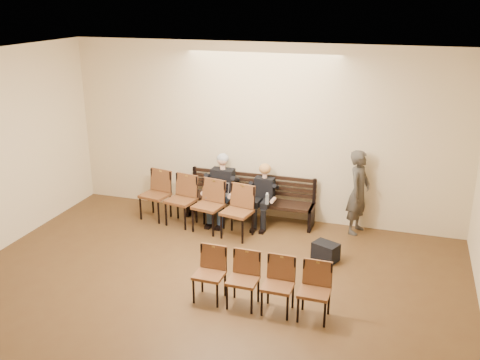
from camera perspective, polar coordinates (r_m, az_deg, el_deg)
The scene contains 10 objects.
room_walls at distance 6.56m, azimuth -7.52°, elevation 3.11°, with size 8.02×10.01×3.51m.
bench at distance 10.79m, azimuth 1.02°, elevation -3.20°, with size 2.60×0.90×0.45m, color black.
seated_man at distance 10.68m, azimuth -2.01°, elevation -0.86°, with size 0.56×0.78×1.35m, color black, non-canonical shape.
seated_woman at distance 10.48m, azimuth 2.48°, elevation -2.00°, with size 0.47×0.65×1.10m, color black, non-canonical shape.
laptop at distance 10.54m, azimuth -2.27°, elevation -1.76°, with size 0.33×0.26×0.24m, color silver.
water_bottle at distance 10.17m, azimuth 2.90°, elevation -2.59°, with size 0.07×0.07×0.23m, color silver.
bag at distance 9.38m, azimuth 9.12°, elevation -7.54°, with size 0.42×0.29×0.31m, color black.
passerby at distance 10.26m, azimuth 12.58°, elevation -0.63°, with size 0.68×0.45×1.87m, color #3A3630.
chair_row_front at distance 10.41m, azimuth -4.90°, elevation -2.52°, with size 2.41×0.54×0.99m, color brown.
chair_row_back at distance 7.81m, azimuth 2.16°, elevation -10.98°, with size 2.00×0.45×0.82m, color brown.
Camera 1 is at (2.73, -4.90, 4.34)m, focal length 40.00 mm.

